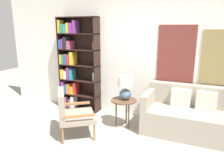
{
  "coord_description": "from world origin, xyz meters",
  "views": [
    {
      "loc": [
        1.62,
        -2.46,
        1.93
      ],
      "look_at": [
        0.02,
        1.18,
        0.9
      ],
      "focal_mm": 35.0,
      "sensor_mm": 36.0,
      "label": 1
    }
  ],
  "objects_px": {
    "bookshelf": "(74,66)",
    "table_lamp": "(125,87)",
    "armchair": "(70,111)",
    "couch": "(191,116)",
    "side_table": "(124,103)"
  },
  "relations": [
    {
      "from": "bookshelf",
      "to": "table_lamp",
      "type": "height_order",
      "value": "bookshelf"
    },
    {
      "from": "armchair",
      "to": "couch",
      "type": "relative_size",
      "value": 0.54
    },
    {
      "from": "armchair",
      "to": "table_lamp",
      "type": "relative_size",
      "value": 1.99
    },
    {
      "from": "armchair",
      "to": "couch",
      "type": "bearing_deg",
      "value": 25.87
    },
    {
      "from": "side_table",
      "to": "table_lamp",
      "type": "relative_size",
      "value": 1.23
    },
    {
      "from": "couch",
      "to": "table_lamp",
      "type": "distance_m",
      "value": 1.34
    },
    {
      "from": "bookshelf",
      "to": "armchair",
      "type": "bearing_deg",
      "value": -60.53
    },
    {
      "from": "couch",
      "to": "side_table",
      "type": "bearing_deg",
      "value": -168.34
    },
    {
      "from": "couch",
      "to": "table_lamp",
      "type": "bearing_deg",
      "value": -169.49
    },
    {
      "from": "armchair",
      "to": "side_table",
      "type": "distance_m",
      "value": 1.05
    },
    {
      "from": "bookshelf",
      "to": "armchair",
      "type": "height_order",
      "value": "bookshelf"
    },
    {
      "from": "armchair",
      "to": "couch",
      "type": "height_order",
      "value": "couch"
    },
    {
      "from": "bookshelf",
      "to": "side_table",
      "type": "distance_m",
      "value": 1.65
    },
    {
      "from": "armchair",
      "to": "table_lamp",
      "type": "height_order",
      "value": "table_lamp"
    },
    {
      "from": "side_table",
      "to": "bookshelf",
      "type": "bearing_deg",
      "value": 160.39
    }
  ]
}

